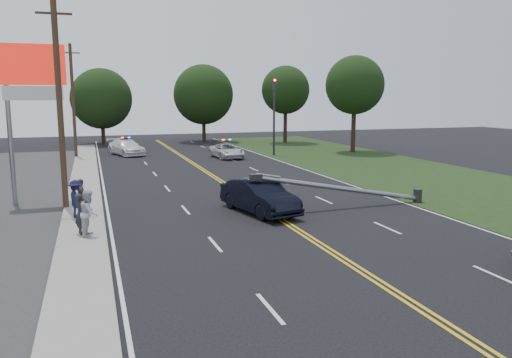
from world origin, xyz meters
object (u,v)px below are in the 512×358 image
object	(u,v)px
utility_pole_far	(73,101)
bystander_d	(81,196)
bystander_a	(80,214)
fallen_streetlight	(351,189)
emergency_a	(227,151)
crashed_sedan	(259,196)
pylon_sign	(33,85)
bystander_b	(89,213)
bystander_c	(76,199)
traffic_signal	(274,110)
utility_pole_mid	(60,104)
emergency_b	(126,147)

from	to	relation	value
utility_pole_far	bystander_d	distance (m)	24.15
bystander_d	bystander_a	bearing A→B (deg)	169.40
fallen_streetlight	bystander_a	size ratio (longest dim) A/B	5.81
emergency_a	bystander_d	world-z (taller)	bystander_d
crashed_sedan	pylon_sign	bearing A→B (deg)	137.08
bystander_a	bystander_b	world-z (taller)	bystander_b
crashed_sedan	bystander_c	xyz separation A→B (m)	(-8.17, 1.20, 0.17)
bystander_a	bystander_c	distance (m)	2.91
fallen_streetlight	crashed_sedan	world-z (taller)	fallen_streetlight
bystander_d	fallen_streetlight	bearing A→B (deg)	-110.69
utility_pole_far	bystander_a	bearing A→B (deg)	-88.39
traffic_signal	bystander_c	distance (m)	26.77
utility_pole_mid	emergency_b	bearing A→B (deg)	78.92
utility_pole_far	emergency_b	distance (m)	6.23
fallen_streetlight	emergency_b	world-z (taller)	fallen_streetlight
traffic_signal	bystander_c	size ratio (longest dim) A/B	4.16
utility_pole_far	crashed_sedan	xyz separation A→B (m)	(8.72, -25.67, -4.29)
emergency_a	bystander_d	distance (m)	22.69
fallen_streetlight	crashed_sedan	size ratio (longest dim) A/B	1.93
crashed_sedan	bystander_c	bearing A→B (deg)	158.25
bystander_b	traffic_signal	bearing A→B (deg)	-22.01
emergency_b	bystander_b	bearing A→B (deg)	-116.20
pylon_sign	utility_pole_far	world-z (taller)	utility_pole_far
pylon_sign	traffic_signal	world-z (taller)	pylon_sign
emergency_a	emergency_b	world-z (taller)	emergency_b
pylon_sign	fallen_streetlight	distance (m)	16.66
pylon_sign	bystander_a	world-z (taller)	pylon_sign
traffic_signal	utility_pole_mid	xyz separation A→B (m)	(-17.50, -18.00, 0.88)
traffic_signal	bystander_b	world-z (taller)	traffic_signal
utility_pole_mid	emergency_a	xyz separation A→B (m)	(12.80, 17.46, -4.45)
emergency_b	bystander_d	distance (m)	24.64
bystander_d	bystander_c	bearing A→B (deg)	152.35
fallen_streetlight	utility_pole_mid	distance (m)	14.58
traffic_signal	emergency_b	distance (m)	14.29
traffic_signal	fallen_streetlight	bearing A→B (deg)	-100.59
traffic_signal	emergency_a	distance (m)	5.93
bystander_b	fallen_streetlight	bearing A→B (deg)	-69.65
crashed_sedan	bystander_a	world-z (taller)	bystander_a
bystander_d	utility_pole_mid	bearing A→B (deg)	12.58
traffic_signal	bystander_d	size ratio (longest dim) A/B	4.34
crashed_sedan	bystander_b	xyz separation A→B (m)	(-7.61, -1.98, 0.21)
utility_pole_far	bystander_a	size ratio (longest dim) A/B	6.21
crashed_sedan	emergency_b	size ratio (longest dim) A/B	0.95
bystander_c	bystander_d	distance (m)	0.73
utility_pole_mid	bystander_a	distance (m)	6.83
bystander_c	fallen_streetlight	bearing A→B (deg)	-98.46
fallen_streetlight	bystander_d	world-z (taller)	fallen_streetlight
bystander_c	utility_pole_far	bearing A→B (deg)	-0.38
emergency_b	bystander_d	world-z (taller)	bystander_d
emergency_a	bystander_b	distance (m)	25.90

